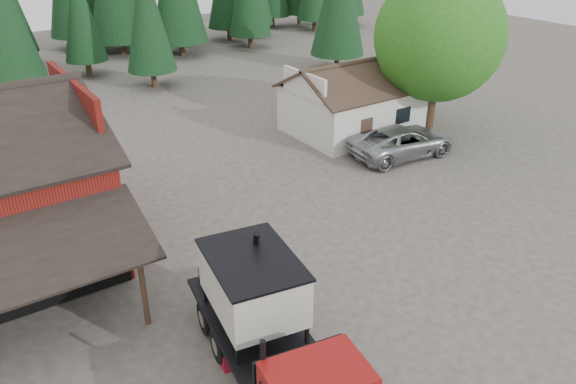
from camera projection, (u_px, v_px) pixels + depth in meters
ground at (310, 299)px, 21.27m from camera, size 120.00×120.00×0.00m
farmhouse at (354, 106)px, 36.61m from camera, size 8.60×6.42×4.65m
deciduous_tree at (439, 41)px, 34.46m from camera, size 8.00×8.00×10.20m
conifer_backdrop at (44, 67)px, 52.26m from camera, size 76.00×16.00×16.00m
near_pine_b at (147, 13)px, 43.74m from camera, size 3.96×3.96×10.40m
feed_truck at (274, 336)px, 16.40m from camera, size 4.15×9.99×4.38m
silver_car at (402, 141)px, 33.10m from camera, size 6.80×3.62×1.82m
equip_box at (228, 352)px, 18.27m from camera, size 0.83×1.18×0.60m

